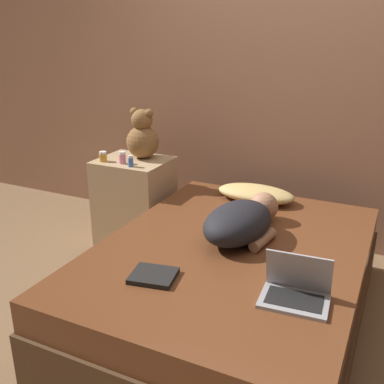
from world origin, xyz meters
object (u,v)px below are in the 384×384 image
Objects in this scene: pillow at (256,194)px; bottle_amber at (103,157)px; bottle_pink at (122,158)px; book at (153,276)px; person_lying at (242,221)px; bottle_blue at (131,161)px; teddy_bear at (142,137)px; laptop at (296,290)px.

bottle_amber reaches higher than pillow.
bottle_pink is 0.36× the size of book.
person_lying is 8.62× the size of bottle_blue.
teddy_bear is at bearing 45.27° from bottle_amber.
bottle_pink is at bearing 169.14° from person_lying.
bottle_pink is 1.17× the size of bottle_amber.
person_lying is at bearing -18.47° from bottle_blue.
teddy_bear is 0.32m from bottle_amber.
laptop is 3.57× the size of bottle_pink.
teddy_bear is at bearing -177.54° from pillow.
pillow is 1.46× the size of teddy_bear.
laptop is 4.18× the size of bottle_amber.
teddy_bear is at bearing 158.83° from person_lying.
bottle_amber is at bearing 173.91° from bottle_blue.
laptop is 1.29× the size of book.
bottle_blue is (-1.35, 0.80, 0.20)m from laptop.
bottle_blue is at bearing 127.80° from book.
teddy_bear reaches higher than bottle_amber.
pillow is 1.19m from book.
teddy_bear is 5.01× the size of bottle_amber.
pillow is 7.31× the size of bottle_amber.
teddy_bear reaches higher than bottle_pink.
teddy_bear is 4.27× the size of bottle_pink.
person_lying is 0.99m from bottle_blue.
bottle_blue is at bearing -23.71° from bottle_pink.
bottle_pink is at bearing -165.87° from pillow.
laptop is 0.65m from book.
bottle_pink is at bearing 130.11° from book.
bottle_blue is at bearing 169.65° from person_lying.
person_lying is at bearing 69.72° from book.
laptop is 3.80× the size of bottle_blue.
laptop is at bearing -27.25° from bottle_amber.
pillow is 0.59m from person_lying.
bottle_amber is at bearing -174.30° from bottle_pink.
person_lying is 0.65m from laptop.
person_lying reaches higher than pillow.
teddy_bear is (-0.97, 0.54, 0.27)m from person_lying.
pillow is at bearing 111.94° from laptop.
pillow is 1.11m from bottle_amber.
teddy_bear is 1.54× the size of book.
person_lying is 2.92× the size of book.
book is at bearing -95.47° from pillow.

